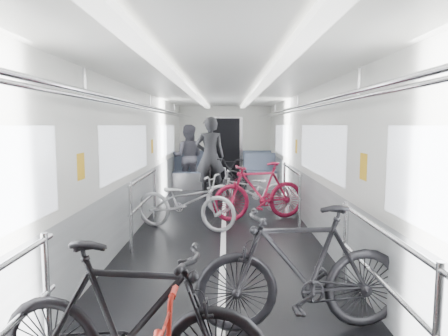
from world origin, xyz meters
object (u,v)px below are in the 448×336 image
object	(u,v)px
bike_aisle	(237,177)
bike_left_far	(185,202)
person_standing	(210,157)
bike_right_far	(259,191)
bike_right_mid	(249,190)
bike_left_mid	(131,324)
person_seated	(188,157)
bike_right_near	(301,268)

from	to	relation	value
bike_aisle	bike_left_far	bearing A→B (deg)	-87.59
bike_left_far	person_standing	xyz separation A→B (m)	(0.29, 3.25, 0.52)
bike_right_far	bike_right_mid	bearing A→B (deg)	177.99
bike_right_mid	bike_aisle	size ratio (longest dim) A/B	0.92
bike_right_far	bike_aisle	bearing A→B (deg)	171.34
bike_left_mid	bike_left_far	xyz separation A→B (m)	(-0.10, 4.32, -0.05)
bike_left_mid	bike_right_far	bearing A→B (deg)	-6.67
person_seated	bike_right_mid	bearing A→B (deg)	118.81
bike_left_far	person_standing	size ratio (longest dim) A/B	0.92
bike_left_mid	person_seated	xyz separation A→B (m)	(-0.48, 8.77, 0.37)
bike_right_near	bike_aisle	size ratio (longest dim) A/B	0.97
bike_left_far	bike_right_far	distance (m)	1.50
bike_left_mid	bike_right_mid	distance (m)	5.72
bike_left_mid	bike_right_far	xyz separation A→B (m)	(1.22, 5.02, 0.01)
bike_right_near	bike_right_far	xyz separation A→B (m)	(-0.03, 4.08, -0.01)
bike_right_mid	person_standing	bearing A→B (deg)	-164.96
bike_right_mid	person_standing	size ratio (longest dim) A/B	0.88
bike_right_near	bike_aisle	distance (m)	6.54
bike_right_mid	person_seated	size ratio (longest dim) A/B	0.97
bike_right_near	person_seated	distance (m)	8.03
bike_left_mid	bike_left_far	world-z (taller)	bike_left_mid
bike_right_near	person_seated	bearing A→B (deg)	-172.45
bike_right_near	bike_right_mid	bearing A→B (deg)	177.42
bike_aisle	person_standing	distance (m)	0.84
bike_right_near	bike_aisle	bearing A→B (deg)	178.54
bike_right_mid	bike_right_far	xyz separation A→B (m)	(0.16, -0.60, 0.09)
bike_aisle	bike_right_near	bearing A→B (deg)	-67.27
bike_right_near	bike_aisle	world-z (taller)	bike_right_near
bike_left_far	bike_right_far	xyz separation A→B (m)	(1.32, 0.70, 0.07)
bike_left_far	bike_right_mid	distance (m)	1.74
bike_left_mid	bike_aisle	bearing A→B (deg)	0.44
bike_left_mid	person_seated	size ratio (longest dim) A/B	0.98
bike_left_mid	person_standing	distance (m)	7.58
bike_right_near	bike_right_far	bearing A→B (deg)	175.49
bike_left_mid	bike_right_mid	size ratio (longest dim) A/B	1.01
bike_right_near	bike_right_far	distance (m)	4.09
bike_aisle	person_seated	size ratio (longest dim) A/B	1.05
person_seated	bike_aisle	bearing A→B (deg)	138.51
bike_left_mid	bike_right_near	bearing A→B (deg)	-46.10
bike_aisle	person_standing	world-z (taller)	person_standing
bike_left_far	bike_right_near	bearing A→B (deg)	-139.56
person_standing	bike_right_mid	bearing A→B (deg)	108.32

